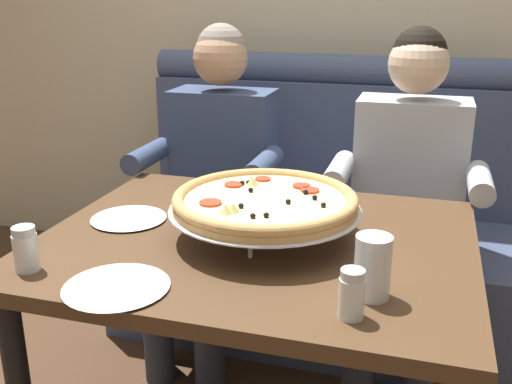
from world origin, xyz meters
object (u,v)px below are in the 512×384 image
object	(u,v)px
booth_bench	(317,233)
diner_left	(215,173)
plate_near_right	(116,284)
drinking_glass	(372,270)
shaker_pepper_flakes	(351,297)
dining_table	(257,269)
diner_right	(407,190)
plate_near_left	(129,216)
pizza	(265,202)
shaker_oregano	(26,252)

from	to	relation	value
booth_bench	diner_left	world-z (taller)	diner_left
plate_near_right	drinking_glass	world-z (taller)	drinking_glass
plate_near_right	drinking_glass	bearing A→B (deg)	12.92
booth_bench	shaker_pepper_flakes	size ratio (longest dim) A/B	15.43
shaker_pepper_flakes	drinking_glass	xyz separation A→B (m)	(0.03, 0.10, 0.02)
drinking_glass	dining_table	bearing A→B (deg)	143.43
diner_right	diner_left	bearing A→B (deg)	180.00
shaker_pepper_flakes	plate_near_left	size ratio (longest dim) A/B	0.48
booth_bench	diner_right	size ratio (longest dim) A/B	1.28
dining_table	diner_left	size ratio (longest dim) A/B	0.90
shaker_pepper_flakes	plate_near_right	xyz separation A→B (m)	(-0.52, -0.03, -0.03)
pizza	drinking_glass	distance (m)	0.40
booth_bench	diner_left	distance (m)	0.55
dining_table	shaker_oregano	distance (m)	0.60
diner_right	shaker_pepper_flakes	bearing A→B (deg)	-93.68
drinking_glass	pizza	bearing A→B (deg)	140.91
shaker_pepper_flakes	diner_right	bearing A→B (deg)	86.32
pizza	plate_near_left	world-z (taller)	pizza
plate_near_right	diner_right	bearing A→B (deg)	60.67
shaker_pepper_flakes	shaker_oregano	world-z (taller)	shaker_oregano
plate_near_right	pizza	bearing A→B (deg)	57.90
diner_right	pizza	xyz separation A→B (m)	(-0.34, -0.66, 0.14)
dining_table	pizza	xyz separation A→B (m)	(0.02, 0.01, 0.19)
diner_left	shaker_pepper_flakes	world-z (taller)	diner_left
diner_left	shaker_oregano	xyz separation A→B (m)	(-0.10, -1.01, 0.09)
dining_table	plate_near_right	bearing A→B (deg)	-120.19
diner_left	shaker_pepper_flakes	xyz separation A→B (m)	(0.67, -1.01, 0.09)
diner_left	diner_right	bearing A→B (deg)	0.00
booth_bench	shaker_oregano	xyz separation A→B (m)	(-0.46, -1.28, 0.40)
pizza	plate_near_right	world-z (taller)	pizza
pizza	drinking_glass	size ratio (longest dim) A/B	3.64
dining_table	plate_near_right	world-z (taller)	plate_near_right
shaker_pepper_flakes	drinking_glass	distance (m)	0.11
plate_near_left	dining_table	bearing A→B (deg)	-2.71
pizza	diner_right	bearing A→B (deg)	62.34
diner_right	booth_bench	bearing A→B (deg)	143.94
dining_table	plate_near_left	xyz separation A→B (m)	(-0.39, 0.02, 0.10)
dining_table	shaker_pepper_flakes	size ratio (longest dim) A/B	10.88
diner_left	shaker_oregano	world-z (taller)	diner_left
diner_right	plate_near_left	xyz separation A→B (m)	(-0.76, -0.65, 0.05)
diner_left	plate_near_right	size ratio (longest dim) A/B	5.32
dining_table	plate_near_left	size ratio (longest dim) A/B	5.23
shaker_pepper_flakes	drinking_glass	size ratio (longest dim) A/B	0.75
diner_right	drinking_glass	xyz separation A→B (m)	(-0.03, -0.91, 0.11)
diner_right	shaker_oregano	size ratio (longest dim) A/B	11.61
diner_left	pizza	bearing A→B (deg)	-59.56
diner_left	plate_near_left	distance (m)	0.65
diner_left	shaker_oregano	size ratio (longest dim) A/B	11.61
pizza	shaker_oregano	world-z (taller)	pizza
plate_near_left	drinking_glass	bearing A→B (deg)	-20.05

